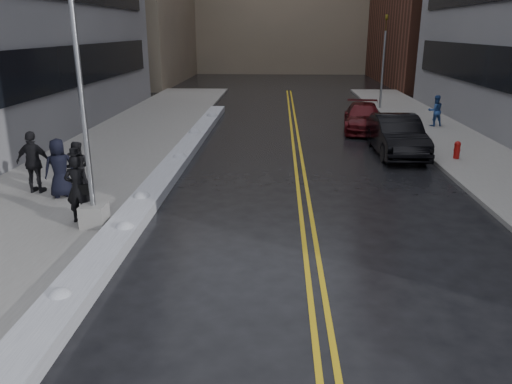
# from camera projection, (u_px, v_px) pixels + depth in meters

# --- Properties ---
(ground) EXTENTS (160.00, 160.00, 0.00)m
(ground) POSITION_uv_depth(u_px,v_px,m) (206.00, 266.00, 11.57)
(ground) COLOR black
(ground) RESTS_ON ground
(sidewalk_west) EXTENTS (5.50, 50.00, 0.15)m
(sidewalk_west) POSITION_uv_depth(u_px,v_px,m) (105.00, 156.00, 21.29)
(sidewalk_west) COLOR gray
(sidewalk_west) RESTS_ON ground
(sidewalk_east) EXTENTS (4.00, 50.00, 0.15)m
(sidewalk_east) POSITION_uv_depth(u_px,v_px,m) (480.00, 160.00, 20.60)
(sidewalk_east) COLOR gray
(sidewalk_east) RESTS_ON ground
(lane_line_left) EXTENTS (0.12, 50.00, 0.01)m
(lane_line_left) POSITION_uv_depth(u_px,v_px,m) (295.00, 160.00, 20.96)
(lane_line_left) COLOR gold
(lane_line_left) RESTS_ON ground
(lane_line_right) EXTENTS (0.12, 50.00, 0.01)m
(lane_line_right) POSITION_uv_depth(u_px,v_px,m) (302.00, 160.00, 20.94)
(lane_line_right) COLOR gold
(lane_line_right) RESTS_ON ground
(snow_ridge) EXTENTS (0.90, 30.00, 0.34)m
(snow_ridge) POSITION_uv_depth(u_px,v_px,m) (172.00, 167.00, 19.22)
(snow_ridge) COLOR silver
(snow_ridge) RESTS_ON ground
(lamppost) EXTENTS (0.65, 0.65, 7.62)m
(lamppost) POSITION_uv_depth(u_px,v_px,m) (86.00, 140.00, 12.82)
(lamppost) COLOR gray
(lamppost) RESTS_ON sidewalk_west
(fire_hydrant) EXTENTS (0.26, 0.26, 0.73)m
(fire_hydrant) POSITION_uv_depth(u_px,v_px,m) (457.00, 149.00, 20.50)
(fire_hydrant) COLOR maroon
(fire_hydrant) RESTS_ON sidewalk_east
(traffic_signal) EXTENTS (0.16, 0.20, 6.00)m
(traffic_signal) POSITION_uv_depth(u_px,v_px,m) (383.00, 58.00, 32.92)
(traffic_signal) COLOR gray
(traffic_signal) RESTS_ON sidewalk_east
(pedestrian_fedora) EXTENTS (0.73, 0.51, 1.91)m
(pedestrian_fedora) POSITION_uv_depth(u_px,v_px,m) (78.00, 189.00, 13.57)
(pedestrian_fedora) COLOR black
(pedestrian_fedora) RESTS_ON sidewalk_west
(pedestrian_b) EXTENTS (0.92, 0.76, 1.70)m
(pedestrian_b) POSITION_uv_depth(u_px,v_px,m) (77.00, 167.00, 16.05)
(pedestrian_b) COLOR black
(pedestrian_b) RESTS_ON sidewalk_west
(pedestrian_c) EXTENTS (1.09, 0.96, 1.88)m
(pedestrian_c) POSITION_uv_depth(u_px,v_px,m) (60.00, 168.00, 15.65)
(pedestrian_c) COLOR black
(pedestrian_c) RESTS_ON sidewalk_west
(pedestrian_d) EXTENTS (1.23, 0.60, 2.02)m
(pedestrian_d) POSITION_uv_depth(u_px,v_px,m) (34.00, 162.00, 16.04)
(pedestrian_d) COLOR black
(pedestrian_d) RESTS_ON sidewalk_west
(pedestrian_east) EXTENTS (0.89, 0.74, 1.68)m
(pedestrian_east) POSITION_uv_depth(u_px,v_px,m) (435.00, 111.00, 27.31)
(pedestrian_east) COLOR navy
(pedestrian_east) RESTS_ON sidewalk_east
(car_black) EXTENTS (1.87, 5.20, 1.71)m
(car_black) POSITION_uv_depth(u_px,v_px,m) (397.00, 135.00, 21.64)
(car_black) COLOR black
(car_black) RESTS_ON ground
(car_maroon) EXTENTS (2.58, 5.16, 1.44)m
(car_maroon) POSITION_uv_depth(u_px,v_px,m) (363.00, 118.00, 26.80)
(car_maroon) COLOR #470B0F
(car_maroon) RESTS_ON ground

